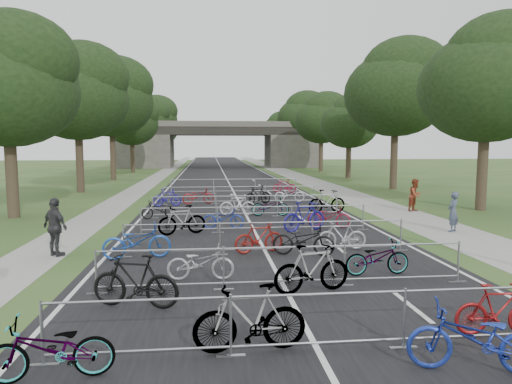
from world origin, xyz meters
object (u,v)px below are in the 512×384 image
Objects in this scene: overpass_bridge at (220,145)px; pedestrian_a at (453,212)px; bike_2 at (476,339)px; pedestrian_c at (55,227)px; bike_1 at (250,319)px; pedestrian_b at (415,195)px; bike_0 at (50,350)px.

pedestrian_a is (8.12, -54.83, -2.70)m from overpass_bridge.
pedestrian_c is at bearing -118.55° from bike_2.
bike_2 is at bearing 68.74° from bike_1.
pedestrian_b is 0.92× the size of pedestrian_c.
bike_1 is 18.89m from pedestrian_b.
bike_0 is 6.61m from bike_2.
overpass_bridge reaches higher than pedestrian_a.
bike_1 reaches higher than bike_0.
pedestrian_b is at bearing 143.01° from bike_1.
pedestrian_a is at bearing -131.70° from pedestrian_c.
pedestrian_c reaches higher than bike_2.
bike_2 is 1.26× the size of pedestrian_a.
bike_0 is at bearing -160.50° from pedestrian_b.
bike_1 is at bearing -154.50° from pedestrian_b.
pedestrian_a is 5.86m from pedestrian_b.
pedestrian_c is at bearing -146.55° from bike_1.
overpass_bridge is 14.73× the size of bike_2.
bike_2 is 12.48m from pedestrian_c.
pedestrian_b is (9.20, -49.07, -2.66)m from overpass_bridge.
pedestrian_a is at bearing 133.49° from bike_1.
pedestrian_c is at bearing -28.01° from pedestrian_a.
bike_1 is at bearing -91.05° from overpass_bridge.
bike_1 is 9.31m from pedestrian_c.
pedestrian_a reaches higher than bike_1.
pedestrian_b is at bearing 172.38° from bike_2.
pedestrian_b reaches higher than bike_1.
bike_0 is 0.95× the size of bike_1.
pedestrian_a is (12.42, 10.69, 0.34)m from bike_0.
pedestrian_c is (-14.92, -2.59, 0.12)m from pedestrian_a.
bike_1 is at bearing 96.06° from bike_0.
bike_2 is (3.48, -1.11, -0.05)m from bike_1.
overpass_bridge is 64.92m from bike_1.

